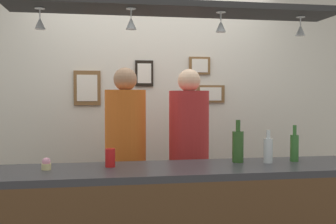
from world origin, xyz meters
The scene contains 18 objects.
back_wall centered at (0.00, 1.10, 1.30)m, with size 4.40×0.06×2.60m, color silver.
bar_counter centered at (0.00, -0.50, 0.65)m, with size 2.70×0.55×0.96m.
overhead_glass_rack centered at (0.00, -0.30, 2.00)m, with size 2.20×0.36×0.04m, color black.
hanging_wineglass_far_left centered at (-0.88, -0.28, 1.89)m, with size 0.07×0.07×0.13m.
hanging_wineglass_left centered at (-0.31, -0.37, 1.89)m, with size 0.07×0.07×0.13m.
hanging_wineglass_center_left centered at (0.28, -0.35, 1.89)m, with size 0.07×0.07×0.13m.
hanging_wineglass_center centered at (0.88, -0.29, 1.89)m, with size 0.07×0.07×0.13m.
person_left_orange_shirt centered at (-0.31, 0.39, 1.00)m, with size 0.34×0.34×1.66m.
person_right_red_shirt centered at (0.23, 0.39, 0.99)m, with size 0.34×0.34×1.65m.
bottle_beer_green_import centered at (0.86, -0.27, 1.06)m, with size 0.06×0.06×0.26m.
bottle_soda_clear centered at (0.65, -0.30, 1.05)m, with size 0.06×0.06×0.23m.
bottle_champagne_green centered at (0.45, -0.24, 1.07)m, with size 0.08×0.08×0.30m.
drink_can centered at (-0.45, -0.28, 1.02)m, with size 0.07×0.07×0.12m, color red.
cupcake centered at (-0.85, -0.31, 0.99)m, with size 0.06×0.06×0.08m.
picture_frame_upper_small centered at (0.49, 1.06, 1.73)m, with size 0.22×0.02×0.18m.
picture_frame_crest centered at (-0.09, 1.06, 1.65)m, with size 0.18×0.02×0.26m.
picture_frame_lower_pair centered at (0.60, 1.06, 1.44)m, with size 0.30×0.02×0.18m.
picture_frame_caricature centered at (-0.65, 1.06, 1.50)m, with size 0.26×0.02×0.34m.
Camera 1 is at (-0.48, -2.87, 1.43)m, focal length 41.79 mm.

